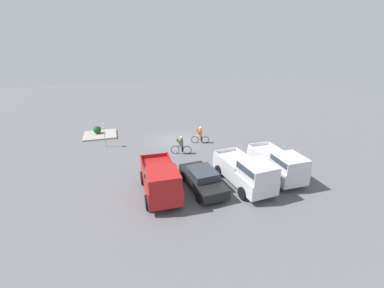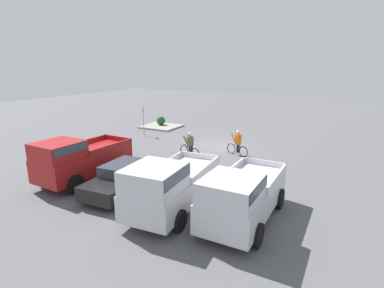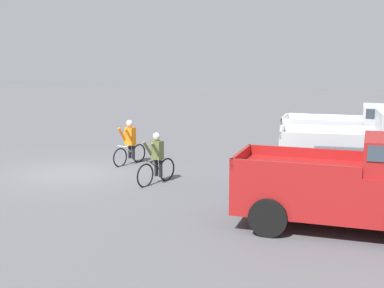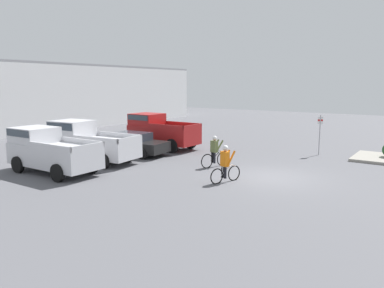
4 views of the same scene
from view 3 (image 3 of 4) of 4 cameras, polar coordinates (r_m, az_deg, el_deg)
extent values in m
plane|color=#56565B|center=(18.79, -12.85, -3.06)|extent=(80.00, 80.00, 0.00)
cube|color=silver|center=(21.20, 16.31, 0.66)|extent=(1.96, 4.96, 1.02)
cube|color=silver|center=(22.05, 13.86, 2.79)|extent=(0.10, 2.97, 0.25)
cube|color=silver|center=(20.23, 13.55, 2.16)|extent=(0.10, 2.97, 0.25)
cube|color=silver|center=(21.27, 9.83, 2.68)|extent=(1.92, 0.09, 0.25)
cylinder|color=black|center=(22.29, 12.35, 0.06)|extent=(0.23, 0.81, 0.80)
cylinder|color=black|center=(20.40, 11.90, -0.84)|extent=(0.23, 0.81, 0.80)
cube|color=silver|center=(18.44, 17.43, -0.84)|extent=(2.43, 5.34, 0.97)
cube|color=silver|center=(19.21, 14.21, 1.58)|extent=(0.36, 3.10, 0.25)
cube|color=silver|center=(17.34, 14.40, 0.67)|extent=(0.36, 3.10, 0.25)
cube|color=silver|center=(18.28, 9.55, 1.33)|extent=(1.97, 0.26, 0.25)
cylinder|color=black|center=(19.41, 12.39, -1.42)|extent=(0.29, 0.82, 0.80)
cylinder|color=black|center=(17.48, 12.38, -2.68)|extent=(0.29, 0.82, 0.80)
cube|color=black|center=(15.76, 16.49, -3.62)|extent=(2.16, 4.60, 0.61)
cube|color=#2D333D|center=(15.64, 16.58, -1.69)|extent=(1.76, 2.14, 0.47)
cylinder|color=black|center=(16.63, 11.32, -3.60)|extent=(0.24, 0.65, 0.63)
cylinder|color=black|center=(14.92, 11.18, -5.18)|extent=(0.24, 0.65, 0.63)
cube|color=maroon|center=(12.95, 15.49, -4.83)|extent=(2.06, 4.85, 1.09)
cube|color=maroon|center=(13.80, 11.84, -0.91)|extent=(0.13, 2.89, 0.25)
cube|color=maroon|center=(11.95, 10.78, -2.57)|extent=(0.13, 2.89, 0.25)
cube|color=maroon|center=(13.11, 5.25, -1.31)|extent=(1.98, 0.11, 0.25)
cylinder|color=black|center=(14.17, 9.56, -5.40)|extent=(0.24, 0.90, 0.89)
cylinder|color=black|center=(12.30, 8.11, -7.78)|extent=(0.24, 0.90, 0.89)
torus|color=black|center=(16.55, -5.01, -3.37)|extent=(0.73, 0.30, 0.76)
torus|color=black|center=(17.32, -2.70, -2.73)|extent=(0.73, 0.30, 0.76)
cylinder|color=black|center=(16.89, -3.83, -2.43)|extent=(0.53, 0.22, 0.40)
cylinder|color=black|center=(16.84, -3.84, -1.73)|extent=(0.56, 0.23, 0.04)
cylinder|color=black|center=(17.02, -3.43, -2.33)|extent=(0.05, 0.05, 0.37)
cylinder|color=black|center=(16.55, -4.73, -1.86)|extent=(0.18, 0.44, 0.02)
cylinder|color=black|center=(16.92, -3.37, -2.56)|extent=(0.15, 0.15, 0.56)
cylinder|color=black|center=(17.03, -3.83, -2.48)|extent=(0.15, 0.15, 0.56)
cube|color=#5B6638|center=(16.82, -3.74, -0.64)|extent=(0.35, 0.42, 0.59)
cylinder|color=#5B6638|center=(16.55, -3.76, -0.81)|extent=(0.52, 0.26, 0.64)
cylinder|color=#5B6638|center=(16.77, -4.65, -0.68)|extent=(0.52, 0.26, 0.64)
sphere|color=tan|center=(16.73, -3.81, 0.68)|extent=(0.20, 0.20, 0.20)
sphere|color=silver|center=(16.72, -3.82, 0.85)|extent=(0.22, 0.22, 0.22)
torus|color=black|center=(19.49, -7.68, -1.44)|extent=(0.68, 0.28, 0.71)
torus|color=black|center=(20.20, -5.69, -0.99)|extent=(0.68, 0.28, 0.71)
cylinder|color=white|center=(19.81, -6.67, -0.73)|extent=(0.50, 0.21, 0.37)
cylinder|color=white|center=(19.77, -6.69, -0.16)|extent=(0.53, 0.22, 0.04)
cylinder|color=white|center=(19.93, -6.33, -0.65)|extent=(0.05, 0.05, 0.34)
cylinder|color=white|center=(19.50, -7.45, -0.25)|extent=(0.18, 0.44, 0.02)
cylinder|color=black|center=(19.82, -6.28, -0.83)|extent=(0.15, 0.15, 0.53)
cylinder|color=black|center=(19.95, -6.66, -0.77)|extent=(0.15, 0.15, 0.53)
cube|color=orange|center=(19.75, -6.61, 0.85)|extent=(0.35, 0.42, 0.65)
cylinder|color=orange|center=(19.49, -6.65, 0.73)|extent=(0.50, 0.25, 0.70)
cylinder|color=orange|center=(19.72, -7.37, 0.82)|extent=(0.50, 0.25, 0.70)
sphere|color=tan|center=(19.66, -6.68, 2.07)|extent=(0.21, 0.21, 0.21)
sphere|color=silver|center=(19.66, -6.69, 2.23)|extent=(0.23, 0.23, 0.23)
camera|label=1|loc=(18.08, 73.51, 18.86)|focal=24.00mm
camera|label=2|loc=(26.04, 39.85, 10.98)|focal=28.00mm
camera|label=4|loc=(35.45, -9.18, 10.12)|focal=35.00mm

